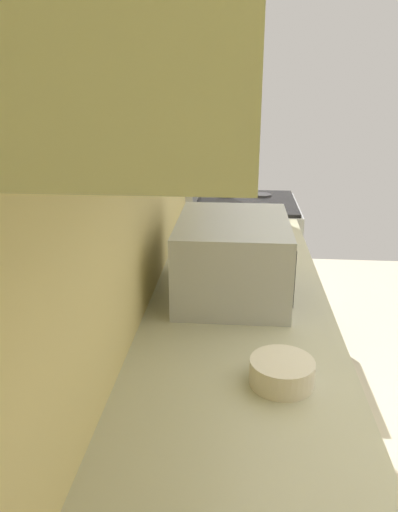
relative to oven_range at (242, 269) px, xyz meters
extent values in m
cube|color=#E1CC7F|center=(-1.40, 0.39, 0.90)|extent=(3.78, 0.12, 2.73)
cube|color=beige|center=(-1.78, 0.03, -0.03)|extent=(2.86, 0.60, 0.88)
cube|color=#B9B698|center=(-1.78, 0.03, 0.42)|extent=(2.89, 0.63, 0.02)
cube|color=#332819|center=(-1.78, -0.28, -0.03)|extent=(0.01, 0.01, 0.81)
cube|color=#332819|center=(-1.30, -0.28, -0.03)|extent=(0.01, 0.01, 0.81)
cube|color=#332819|center=(-0.82, -0.28, -0.03)|extent=(0.01, 0.01, 0.81)
cube|color=#B7BABF|center=(0.00, 0.00, -0.02)|extent=(0.67, 0.66, 0.90)
cube|color=black|center=(0.00, -0.34, -0.06)|extent=(0.52, 0.01, 0.49)
cube|color=black|center=(0.00, 0.00, 0.44)|extent=(0.64, 0.63, 0.02)
cube|color=#B7BABF|center=(0.00, 0.31, 0.52)|extent=(0.64, 0.04, 0.18)
cylinder|color=#38383D|center=(-0.15, -0.12, 0.46)|extent=(0.11, 0.11, 0.01)
cylinder|color=#38383D|center=(0.15, -0.12, 0.46)|extent=(0.11, 0.11, 0.01)
cylinder|color=#38383D|center=(-0.15, 0.12, 0.46)|extent=(0.11, 0.11, 0.01)
cylinder|color=#38383D|center=(0.15, 0.12, 0.46)|extent=(0.11, 0.11, 0.01)
cube|color=#B7BABF|center=(-1.36, 0.05, 0.57)|extent=(0.50, 0.38, 0.27)
cube|color=black|center=(-1.40, -0.15, 0.57)|extent=(0.31, 0.01, 0.19)
cube|color=#2D2D33|center=(-1.17, -0.15, 0.57)|extent=(0.09, 0.01, 0.19)
cylinder|color=silver|center=(-1.91, -0.09, 0.47)|extent=(0.16, 0.16, 0.07)
cylinder|color=#F2F0B8|center=(-1.91, -0.09, 0.48)|extent=(0.13, 0.13, 0.03)
cylinder|color=#B7BABF|center=(-0.84, -0.09, 0.50)|extent=(0.11, 0.11, 0.12)
cylinder|color=black|center=(-0.84, -0.09, 0.57)|extent=(0.03, 0.03, 0.02)
cylinder|color=#B7BABF|center=(-0.77, -0.09, 0.52)|extent=(0.07, 0.02, 0.05)
camera|label=1|loc=(-2.98, 0.03, 1.15)|focal=34.30mm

